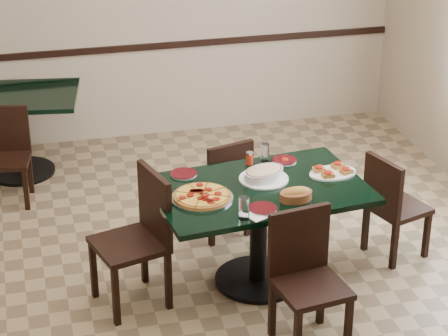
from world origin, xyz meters
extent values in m
plane|color=olive|center=(0.00, 0.00, 0.00)|extent=(5.50, 5.50, 0.00)
cube|color=black|center=(0.00, 2.73, 0.90)|extent=(5.00, 0.03, 0.06)
cube|color=black|center=(0.37, -0.10, 0.73)|extent=(1.52, 1.06, 0.04)
cylinder|color=black|center=(0.37, -0.10, 0.35)|extent=(0.12, 0.12, 0.71)
cylinder|color=black|center=(0.37, -0.10, 0.01)|extent=(0.61, 0.61, 0.03)
cube|color=black|center=(-1.20, 2.14, 0.73)|extent=(1.20, 0.95, 0.04)
cylinder|color=black|center=(-1.20, 2.14, 0.35)|extent=(0.12, 0.12, 0.71)
cylinder|color=black|center=(-1.20, 2.14, 0.01)|extent=(0.59, 0.59, 0.03)
cube|color=black|center=(0.27, 0.67, 0.39)|extent=(0.47, 0.47, 0.04)
cube|color=black|center=(0.32, 0.50, 0.61)|extent=(0.38, 0.14, 0.41)
cube|color=black|center=(0.38, 0.86, 0.18)|extent=(0.05, 0.05, 0.37)
cube|color=black|center=(0.47, 0.56, 0.18)|extent=(0.05, 0.05, 0.37)
cube|color=black|center=(0.08, 0.78, 0.18)|extent=(0.05, 0.05, 0.37)
cube|color=black|center=(0.16, 0.47, 0.18)|extent=(0.05, 0.05, 0.37)
cube|color=black|center=(0.48, -0.89, 0.42)|extent=(0.47, 0.47, 0.04)
cube|color=black|center=(0.45, -0.71, 0.66)|extent=(0.41, 0.10, 0.44)
cube|color=black|center=(0.28, -0.74, 0.20)|extent=(0.05, 0.05, 0.40)
cube|color=black|center=(0.68, -1.04, 0.20)|extent=(0.05, 0.05, 0.40)
cube|color=black|center=(0.62, -0.69, 0.20)|extent=(0.05, 0.05, 0.40)
cube|color=black|center=(1.47, 0.02, 0.39)|extent=(0.48, 0.48, 0.04)
cube|color=black|center=(1.31, -0.03, 0.61)|extent=(0.15, 0.37, 0.41)
cube|color=black|center=(1.67, -0.08, 0.18)|extent=(0.05, 0.05, 0.37)
cube|color=black|center=(1.37, -0.18, 0.18)|extent=(0.05, 0.05, 0.37)
cube|color=black|center=(1.58, 0.22, 0.18)|extent=(0.05, 0.05, 0.37)
cube|color=black|center=(1.27, 0.12, 0.18)|extent=(0.05, 0.05, 0.37)
cube|color=black|center=(-0.55, -0.15, 0.45)|extent=(0.54, 0.54, 0.04)
cube|color=black|center=(-0.35, -0.10, 0.71)|extent=(0.16, 0.44, 0.47)
cube|color=black|center=(-0.78, -0.02, 0.22)|extent=(0.05, 0.05, 0.43)
cube|color=black|center=(-0.42, 0.08, 0.22)|extent=(0.05, 0.05, 0.43)
cube|color=black|center=(-0.68, -0.39, 0.22)|extent=(0.05, 0.05, 0.43)
cube|color=black|center=(-0.31, -0.28, 0.22)|extent=(0.05, 0.05, 0.43)
cube|color=black|center=(-1.31, 1.58, 0.38)|extent=(0.43, 0.43, 0.04)
cube|color=black|center=(-1.28, 1.75, 0.60)|extent=(0.37, 0.10, 0.40)
cube|color=black|center=(-1.18, 1.41, 0.18)|extent=(0.05, 0.05, 0.36)
cube|color=black|center=(-1.13, 1.72, 0.18)|extent=(0.05, 0.05, 0.36)
cylinder|color=silver|center=(-0.05, -0.18, 0.76)|extent=(0.41, 0.41, 0.01)
cylinder|color=#975E21|center=(-0.05, -0.18, 0.77)|extent=(0.38, 0.38, 0.02)
cylinder|color=gold|center=(-0.05, -0.18, 0.78)|extent=(0.34, 0.34, 0.01)
cylinder|color=silver|center=(0.43, 0.00, 0.76)|extent=(0.34, 0.34, 0.01)
ellipsoid|color=#CEBC8E|center=(0.43, 0.00, 0.82)|extent=(0.32, 0.27, 0.04)
ellipsoid|color=olive|center=(0.55, -0.34, 0.81)|extent=(0.20, 0.11, 0.08)
cylinder|color=silver|center=(0.30, -0.42, 0.76)|extent=(0.18, 0.18, 0.01)
cylinder|color=#310307|center=(0.30, -0.42, 0.76)|extent=(0.18, 0.18, 0.00)
cylinder|color=silver|center=(0.66, 0.25, 0.76)|extent=(0.17, 0.17, 0.01)
cylinder|color=#310307|center=(0.66, 0.25, 0.76)|extent=(0.18, 0.18, 0.00)
ellipsoid|color=#A11A08|center=(0.66, 0.25, 0.77)|extent=(0.05, 0.05, 0.03)
cylinder|color=silver|center=(-0.09, 0.21, 0.76)|extent=(0.19, 0.19, 0.01)
cylinder|color=#310307|center=(-0.09, 0.21, 0.76)|extent=(0.19, 0.19, 0.00)
cube|color=silver|center=(0.25, -0.47, 0.75)|extent=(0.21, 0.21, 0.00)
cube|color=silver|center=(0.27, -0.47, 0.76)|extent=(0.08, 0.14, 0.00)
cylinder|color=white|center=(0.52, 0.29, 0.82)|extent=(0.06, 0.06, 0.13)
cylinder|color=white|center=(0.15, -0.51, 0.82)|extent=(0.07, 0.07, 0.15)
cylinder|color=#AC3012|center=(0.40, 0.27, 0.79)|extent=(0.05, 0.05, 0.08)
cylinder|color=silver|center=(0.40, 0.27, 0.83)|extent=(0.05, 0.05, 0.01)
camera|label=1|loc=(-1.15, -5.18, 3.39)|focal=70.00mm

